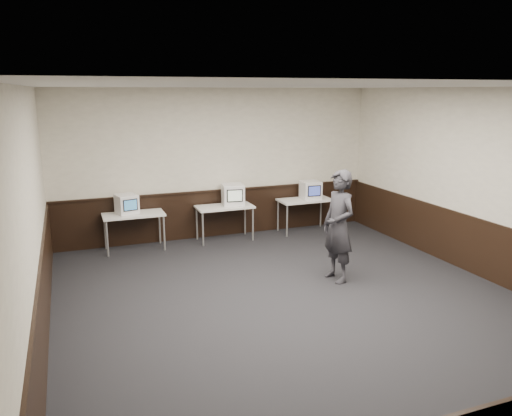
{
  "coord_description": "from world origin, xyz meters",
  "views": [
    {
      "loc": [
        -3.06,
        -6.27,
        3.14
      ],
      "look_at": [
        -0.05,
        1.6,
        1.15
      ],
      "focal_mm": 35.0,
      "sensor_mm": 36.0,
      "label": 1
    }
  ],
  "objects_px": {
    "desk_right": "(305,202)",
    "emac_center": "(233,195)",
    "emac_right": "(311,190)",
    "person": "(339,226)",
    "desk_center": "(225,209)",
    "desk_left": "(134,217)",
    "emac_left": "(127,204)"
  },
  "relations": [
    {
      "from": "desk_right",
      "to": "emac_center",
      "type": "xyz_separation_m",
      "value": [
        -1.7,
        0.04,
        0.29
      ]
    },
    {
      "from": "emac_right",
      "to": "emac_center",
      "type": "bearing_deg",
      "value": -177.59
    },
    {
      "from": "emac_center",
      "to": "person",
      "type": "distance_m",
      "value": 3.07
    },
    {
      "from": "person",
      "to": "desk_right",
      "type": "bearing_deg",
      "value": 157.31
    },
    {
      "from": "emac_center",
      "to": "emac_right",
      "type": "xyz_separation_m",
      "value": [
        1.82,
        -0.06,
        -0.02
      ]
    },
    {
      "from": "desk_center",
      "to": "desk_right",
      "type": "xyz_separation_m",
      "value": [
        1.9,
        0.0,
        0.0
      ]
    },
    {
      "from": "desk_left",
      "to": "emac_right",
      "type": "height_order",
      "value": "emac_right"
    },
    {
      "from": "desk_left",
      "to": "desk_right",
      "type": "height_order",
      "value": "same"
    },
    {
      "from": "desk_left",
      "to": "person",
      "type": "height_order",
      "value": "person"
    },
    {
      "from": "emac_center",
      "to": "emac_left",
      "type": "bearing_deg",
      "value": -171.42
    },
    {
      "from": "desk_center",
      "to": "emac_center",
      "type": "bearing_deg",
      "value": 11.09
    },
    {
      "from": "emac_center",
      "to": "desk_right",
      "type": "bearing_deg",
      "value": 7.34
    },
    {
      "from": "desk_left",
      "to": "desk_right",
      "type": "xyz_separation_m",
      "value": [
        3.8,
        0.0,
        0.0
      ]
    },
    {
      "from": "desk_center",
      "to": "person",
      "type": "bearing_deg",
      "value": -69.63
    },
    {
      "from": "desk_left",
      "to": "desk_right",
      "type": "bearing_deg",
      "value": 0.0
    },
    {
      "from": "desk_center",
      "to": "desk_right",
      "type": "height_order",
      "value": "same"
    },
    {
      "from": "desk_left",
      "to": "emac_center",
      "type": "bearing_deg",
      "value": 1.09
    },
    {
      "from": "desk_left",
      "to": "emac_right",
      "type": "bearing_deg",
      "value": -0.29
    },
    {
      "from": "emac_center",
      "to": "desk_center",
      "type": "bearing_deg",
      "value": -160.22
    },
    {
      "from": "desk_right",
      "to": "emac_right",
      "type": "xyz_separation_m",
      "value": [
        0.13,
        -0.02,
        0.28
      ]
    },
    {
      "from": "emac_left",
      "to": "emac_right",
      "type": "bearing_deg",
      "value": -14.39
    },
    {
      "from": "emac_left",
      "to": "person",
      "type": "bearing_deg",
      "value": -57.11
    },
    {
      "from": "desk_left",
      "to": "person",
      "type": "relative_size",
      "value": 0.64
    },
    {
      "from": "desk_center",
      "to": "emac_center",
      "type": "distance_m",
      "value": 0.36
    },
    {
      "from": "desk_right",
      "to": "emac_center",
      "type": "relative_size",
      "value": 2.24
    },
    {
      "from": "desk_right",
      "to": "desk_center",
      "type": "bearing_deg",
      "value": 180.0
    },
    {
      "from": "desk_center",
      "to": "person",
      "type": "height_order",
      "value": "person"
    },
    {
      "from": "desk_center",
      "to": "person",
      "type": "xyz_separation_m",
      "value": [
        1.08,
        -2.9,
        0.26
      ]
    },
    {
      "from": "desk_center",
      "to": "emac_right",
      "type": "relative_size",
      "value": 2.57
    },
    {
      "from": "emac_right",
      "to": "desk_center",
      "type": "bearing_deg",
      "value": -176.27
    },
    {
      "from": "emac_left",
      "to": "person",
      "type": "xyz_separation_m",
      "value": [
        3.09,
        -2.95,
        -0.0
      ]
    },
    {
      "from": "emac_center",
      "to": "person",
      "type": "bearing_deg",
      "value": -64.77
    }
  ]
}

